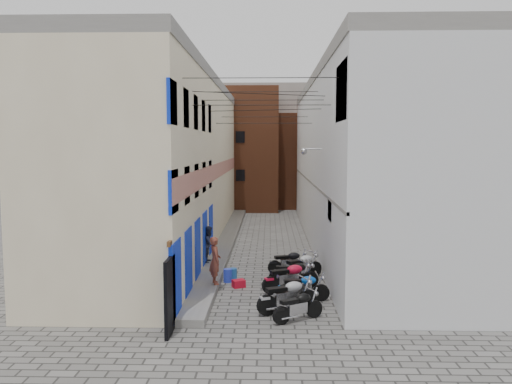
# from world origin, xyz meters

# --- Properties ---
(ground) EXTENTS (90.00, 90.00, 0.00)m
(ground) POSITION_xyz_m (0.00, 0.00, 0.00)
(ground) COLOR #5C5A56
(ground) RESTS_ON ground
(plinth) EXTENTS (0.90, 26.00, 0.25)m
(plinth) POSITION_xyz_m (-2.05, 13.00, 0.12)
(plinth) COLOR slate
(plinth) RESTS_ON ground
(building_left) EXTENTS (5.10, 27.00, 9.00)m
(building_left) POSITION_xyz_m (-4.98, 12.95, 4.50)
(building_left) COLOR beige
(building_left) RESTS_ON ground
(building_right) EXTENTS (5.94, 26.00, 9.00)m
(building_right) POSITION_xyz_m (5.00, 13.00, 4.51)
(building_right) COLOR silver
(building_right) RESTS_ON ground
(building_far_brick_left) EXTENTS (6.00, 6.00, 10.00)m
(building_far_brick_left) POSITION_xyz_m (-2.00, 28.00, 5.00)
(building_far_brick_left) COLOR brown
(building_far_brick_left) RESTS_ON ground
(building_far_brick_right) EXTENTS (5.00, 6.00, 8.00)m
(building_far_brick_right) POSITION_xyz_m (3.00, 30.00, 4.00)
(building_far_brick_right) COLOR brown
(building_far_brick_right) RESTS_ON ground
(building_far_concrete) EXTENTS (8.00, 5.00, 11.00)m
(building_far_concrete) POSITION_xyz_m (0.00, 34.00, 5.50)
(building_far_concrete) COLOR slate
(building_far_concrete) RESTS_ON ground
(far_shopfront) EXTENTS (2.00, 0.30, 2.40)m
(far_shopfront) POSITION_xyz_m (0.00, 25.20, 1.20)
(far_shopfront) COLOR black
(far_shopfront) RESTS_ON ground
(overhead_wires) EXTENTS (5.80, 13.02, 1.32)m
(overhead_wires) POSITION_xyz_m (0.00, 7.64, 7.12)
(overhead_wires) COLOR black
(overhead_wires) RESTS_ON ground
(motorcycle_a) EXTENTS (1.80, 1.38, 1.02)m
(motorcycle_a) POSITION_xyz_m (1.19, 0.70, 0.51)
(motorcycle_a) COLOR black
(motorcycle_a) RESTS_ON ground
(motorcycle_b) EXTENTS (2.20, 1.48, 1.22)m
(motorcycle_b) POSITION_xyz_m (0.89, 1.47, 0.61)
(motorcycle_b) COLOR #9C9CA0
(motorcycle_b) RESTS_ON ground
(motorcycle_c) EXTENTS (1.90, 0.71, 1.08)m
(motorcycle_c) POSITION_xyz_m (1.45, 2.65, 0.54)
(motorcycle_c) COLOR #0C4DB5
(motorcycle_c) RESTS_ON ground
(motorcycle_d) EXTENTS (2.20, 1.46, 1.22)m
(motorcycle_d) POSITION_xyz_m (1.03, 3.70, 0.61)
(motorcycle_d) COLOR red
(motorcycle_d) RESTS_ON ground
(motorcycle_e) EXTENTS (1.94, 0.73, 1.10)m
(motorcycle_e) POSITION_xyz_m (1.22, 4.43, 0.55)
(motorcycle_e) COLOR black
(motorcycle_e) RESTS_ON ground
(motorcycle_f) EXTENTS (2.01, 1.75, 1.18)m
(motorcycle_f) POSITION_xyz_m (1.60, 5.44, 0.59)
(motorcycle_f) COLOR #BABBBF
(motorcycle_f) RESTS_ON ground
(motorcycle_g) EXTENTS (1.94, 1.07, 1.07)m
(motorcycle_g) POSITION_xyz_m (1.14, 6.42, 0.54)
(motorcycle_g) COLOR black
(motorcycle_g) RESTS_ON ground
(person_a) EXTENTS (0.60, 0.74, 1.76)m
(person_a) POSITION_xyz_m (-1.70, 3.87, 1.13)
(person_a) COLOR brown
(person_a) RESTS_ON plinth
(person_b) EXTENTS (0.69, 0.84, 1.58)m
(person_b) POSITION_xyz_m (-2.35, 7.35, 1.04)
(person_b) COLOR #2C3042
(person_b) RESTS_ON plinth
(water_jug_near) EXTENTS (0.42, 0.42, 0.52)m
(water_jug_near) POSITION_xyz_m (-1.33, 4.99, 0.26)
(water_jug_near) COLOR blue
(water_jug_near) RESTS_ON ground
(water_jug_far) EXTENTS (0.42, 0.42, 0.50)m
(water_jug_far) POSITION_xyz_m (-1.14, 5.18, 0.25)
(water_jug_far) COLOR #225EAC
(water_jug_far) RESTS_ON ground
(red_crate) EXTENTS (0.56, 0.50, 0.29)m
(red_crate) POSITION_xyz_m (-0.86, 4.28, 0.14)
(red_crate) COLOR red
(red_crate) RESTS_ON ground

